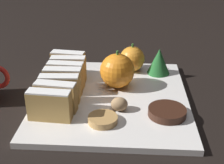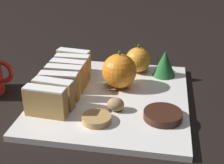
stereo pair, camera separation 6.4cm
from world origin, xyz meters
The scene contains 15 objects.
ground_plane centered at (0.00, 0.00, 0.00)m, with size 6.00×6.00×0.00m, color black.
serving_platter centered at (0.00, 0.00, 0.01)m, with size 0.31×0.35×0.01m.
stollen_slice_front centered at (-0.11, -0.10, 0.04)m, with size 0.08×0.03×0.06m.
stollen_slice_second centered at (-0.10, -0.07, 0.04)m, with size 0.08×0.03×0.06m.
stollen_slice_third centered at (-0.10, -0.03, 0.04)m, with size 0.08×0.03×0.06m.
stollen_slice_fourth centered at (-0.10, 0.00, 0.04)m, with size 0.08×0.02×0.06m.
stollen_slice_fifth centered at (-0.10, 0.03, 0.04)m, with size 0.08×0.03×0.06m.
stollen_slice_sixth centered at (-0.10, 0.06, 0.04)m, with size 0.08×0.03×0.06m.
stollen_slice_back centered at (-0.11, 0.10, 0.04)m, with size 0.08×0.03×0.06m.
orange_near centered at (0.04, 0.13, 0.04)m, with size 0.06×0.06×0.07m.
orange_far centered at (0.01, 0.04, 0.05)m, with size 0.08×0.08×0.08m.
walnut centered at (0.02, -0.06, 0.03)m, with size 0.03×0.03×0.03m.
chocolate_cookie centered at (0.11, -0.07, 0.02)m, with size 0.07×0.07×0.01m.
gingerbread_cookie centered at (-0.01, -0.10, 0.02)m, with size 0.05×0.05×0.01m.
evergreen_sprig centered at (0.10, 0.12, 0.04)m, with size 0.05×0.05×0.06m.
Camera 1 is at (0.04, -0.57, 0.32)m, focal length 50.00 mm.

